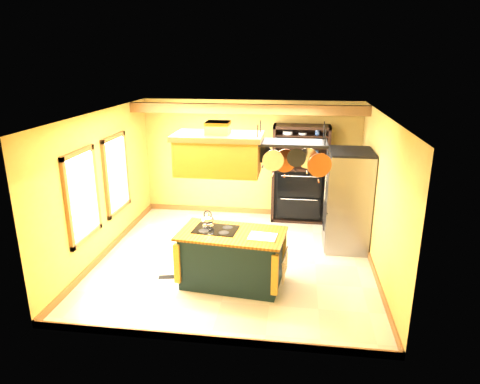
% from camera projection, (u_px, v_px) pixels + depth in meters
% --- Properties ---
extents(floor, '(5.00, 5.00, 0.00)m').
position_uv_depth(floor, '(235.00, 259.00, 8.02)').
color(floor, beige).
rests_on(floor, ground).
extents(ceiling, '(5.00, 5.00, 0.00)m').
position_uv_depth(ceiling, '(235.00, 114.00, 7.20)').
color(ceiling, white).
rests_on(ceiling, wall_back).
extents(wall_back, '(5.00, 0.02, 2.70)m').
position_uv_depth(wall_back, '(251.00, 159.00, 9.97)').
color(wall_back, gold).
rests_on(wall_back, floor).
extents(wall_front, '(5.00, 0.02, 2.70)m').
position_uv_depth(wall_front, '(206.00, 251.00, 5.25)').
color(wall_front, gold).
rests_on(wall_front, floor).
extents(wall_left, '(0.02, 5.00, 2.70)m').
position_uv_depth(wall_left, '(102.00, 185.00, 7.93)').
color(wall_left, gold).
rests_on(wall_left, floor).
extents(wall_right, '(0.02, 5.00, 2.70)m').
position_uv_depth(wall_right, '(380.00, 196.00, 7.29)').
color(wall_right, gold).
rests_on(wall_right, floor).
extents(ceiling_beam, '(5.00, 0.15, 0.20)m').
position_uv_depth(ceiling_beam, '(247.00, 109.00, 8.84)').
color(ceiling_beam, '#955D2E').
rests_on(ceiling_beam, ceiling).
extents(window_near, '(0.06, 1.06, 1.56)m').
position_uv_depth(window_near, '(83.00, 196.00, 7.15)').
color(window_near, '#955D2E').
rests_on(window_near, wall_left).
extents(window_far, '(0.06, 1.06, 1.56)m').
position_uv_depth(window_far, '(117.00, 174.00, 8.47)').
color(window_far, '#955D2E').
rests_on(window_far, wall_left).
extents(kitchen_island, '(1.79, 1.12, 1.11)m').
position_uv_depth(kitchen_island, '(232.00, 258.00, 7.03)').
color(kitchen_island, black).
rests_on(kitchen_island, floor).
extents(range_hood, '(1.35, 0.76, 0.80)m').
position_uv_depth(range_hood, '(218.00, 152.00, 6.52)').
color(range_hood, gold).
rests_on(range_hood, ceiling).
extents(pot_rack, '(1.17, 0.53, 0.77)m').
position_uv_depth(pot_rack, '(292.00, 151.00, 6.36)').
color(pot_rack, black).
rests_on(pot_rack, ceiling).
extents(refrigerator, '(0.83, 0.98, 1.91)m').
position_uv_depth(refrigerator, '(347.00, 202.00, 8.29)').
color(refrigerator, gray).
rests_on(refrigerator, floor).
extents(hutch, '(1.24, 0.57, 2.20)m').
position_uv_depth(hutch, '(299.00, 184.00, 9.74)').
color(hutch, black).
rests_on(hutch, floor).
extents(floor_register, '(0.30, 0.18, 0.01)m').
position_uv_depth(floor_register, '(167.00, 277.00, 7.35)').
color(floor_register, black).
rests_on(floor_register, floor).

